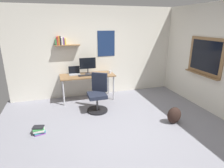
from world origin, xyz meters
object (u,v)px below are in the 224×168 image
Objects in this scene: computer_mouse at (95,74)px; keyboard at (85,75)px; book_stack_on_floor at (39,130)px; office_chair at (98,95)px; desk at (87,77)px; backpack at (174,115)px; coffee_mug at (110,72)px; laptop at (74,73)px; monitor_primary at (88,65)px.

keyboard is at bearing 180.00° from computer_mouse.
keyboard is 1.98m from book_stack_on_floor.
office_chair is at bearing 27.02° from book_stack_on_floor.
book_stack_on_floor is (-1.39, -0.71, -0.33)m from office_chair.
desk reaches higher than backpack.
computer_mouse is 0.41× the size of book_stack_on_floor.
coffee_mug reaches higher than computer_mouse.
book_stack_on_floor is (-0.93, -1.65, -0.72)m from laptop.
coffee_mug is (1.00, -0.18, -0.01)m from laptop.
keyboard is at bearing 131.68° from backpack.
monitor_primary is at bearing 69.71° from desk.
monitor_primary is 1.23× the size of backpack.
office_chair is (0.12, -0.80, -0.26)m from desk.
office_chair is 3.06× the size of laptop.
office_chair is 2.05× the size of monitor_primary.
coffee_mug is 2.53m from book_stack_on_floor.
office_chair is at bearing -125.26° from coffee_mug.
desk is 0.14m from keyboard.
coffee_mug is (0.66, -0.03, 0.12)m from desk.
laptop reaches higher than desk.
laptop is at bearing 132.59° from backpack.
laptop is at bearing 115.74° from office_chair.
laptop is 0.82× the size of backpack.
laptop is 0.67× the size of monitor_primary.
monitor_primary is (0.38, -0.05, 0.22)m from laptop.
office_chair reaches higher than backpack.
keyboard reaches higher than backpack.
laptop is 0.44m from monitor_primary.
laptop is 0.59m from computer_mouse.
computer_mouse is at bearing -21.21° from desk.
monitor_primary is 5.04× the size of coffee_mug.
book_stack_on_floor is at bearing -136.03° from computer_mouse.
computer_mouse is (0.54, -0.23, -0.04)m from laptop.
laptop is 1.01m from coffee_mug.
desk is 2.54m from backpack.
monitor_primary is at bearing 94.93° from office_chair.
keyboard is at bearing -133.67° from desk.
office_chair is 1.01m from coffee_mug.
laptop is 0.35m from keyboard.
backpack is 1.49× the size of book_stack_on_floor.
backpack is at bearing -52.95° from monitor_primary.
book_stack_on_floor is (-1.27, -1.50, -0.59)m from desk.
laptop is at bearing 156.15° from desk.
computer_mouse is (0.09, 0.72, 0.35)m from office_chair.
book_stack_on_floor is (-1.93, -1.47, -0.71)m from coffee_mug.
book_stack_on_floor is at bearing -152.98° from office_chair.
coffee_mug is at bearing 3.90° from keyboard.
office_chair reaches higher than desk.
coffee_mug is 0.36× the size of book_stack_on_floor.
office_chair is 2.51× the size of backpack.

